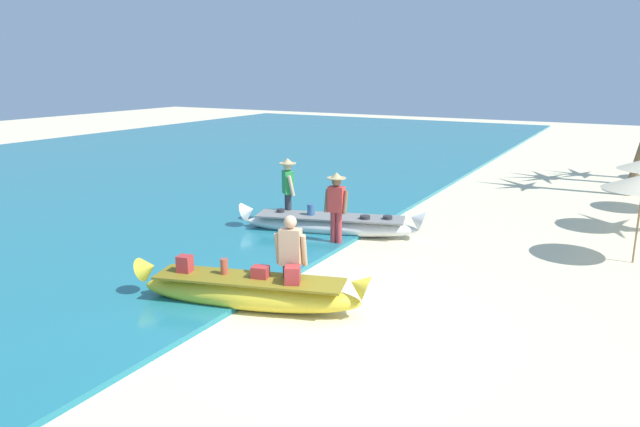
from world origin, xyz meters
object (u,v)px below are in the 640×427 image
(boat_yellow_foreground, at_px, (249,291))
(person_vendor_assistant, at_px, (288,188))
(boat_white_midground, at_px, (330,224))
(person_tourist_customer, at_px, (291,257))
(person_vendor_hatted, at_px, (336,204))

(boat_yellow_foreground, relative_size, person_vendor_assistant, 2.29)
(boat_white_midground, xyz_separation_m, person_tourist_customer, (1.56, -4.37, 0.66))
(boat_yellow_foreground, relative_size, person_vendor_hatted, 2.38)
(person_vendor_assistant, bearing_deg, person_vendor_hatted, -25.71)
(boat_white_midground, xyz_separation_m, person_vendor_hatted, (0.59, -0.80, 0.74))
(person_tourist_customer, height_order, person_vendor_assistant, person_vendor_assistant)
(boat_white_midground, bearing_deg, person_vendor_assistant, 175.93)
(boat_yellow_foreground, xyz_separation_m, person_vendor_assistant, (-2.21, 4.82, 0.74))
(boat_white_midground, height_order, person_vendor_assistant, person_vendor_assistant)
(boat_white_midground, relative_size, person_vendor_hatted, 2.63)
(boat_yellow_foreground, distance_m, boat_white_midground, 4.82)
(boat_yellow_foreground, relative_size, person_tourist_customer, 2.51)
(boat_white_midground, relative_size, person_vendor_assistant, 2.53)
(boat_yellow_foreground, bearing_deg, person_tourist_customer, 29.74)
(boat_yellow_foreground, height_order, person_vendor_assistant, person_vendor_assistant)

